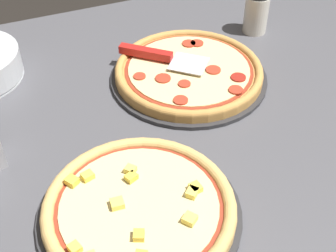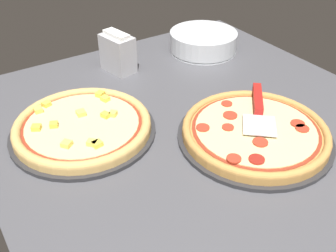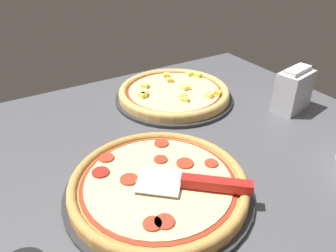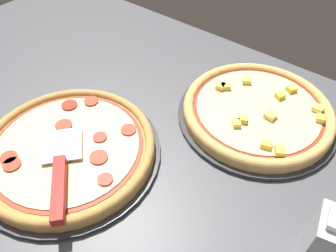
{
  "view_description": "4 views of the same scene",
  "coord_description": "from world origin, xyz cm",
  "px_view_note": "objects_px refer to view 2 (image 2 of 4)",
  "views": [
    {
      "loc": [
        42.88,
        77.19,
        67.79
      ],
      "look_at": [
        14.73,
        9.89,
        3.0
      ],
      "focal_mm": 50.0,
      "sensor_mm": 36.0,
      "label": 1
    },
    {
      "loc": [
        -51.57,
        53.16,
        59.15
      ],
      "look_at": [
        14.73,
        9.89,
        3.0
      ],
      "focal_mm": 42.0,
      "sensor_mm": 36.0,
      "label": 2
    },
    {
      "loc": [
        -22.37,
        -51.09,
        46.41
      ],
      "look_at": [
        14.73,
        9.89,
        3.0
      ],
      "focal_mm": 35.0,
      "sensor_mm": 36.0,
      "label": 3
    },
    {
      "loc": [
        45.16,
        -29.02,
        54.21
      ],
      "look_at": [
        14.73,
        9.89,
        3.0
      ],
      "focal_mm": 35.0,
      "sensor_mm": 36.0,
      "label": 4
    }
  ],
  "objects_px": {
    "pizza_front": "(255,131)",
    "serving_spatula": "(258,104)",
    "napkin_holder": "(118,53)",
    "pizza_back": "(82,125)",
    "plate_stack": "(203,42)"
  },
  "relations": [
    {
      "from": "pizza_front",
      "to": "serving_spatula",
      "type": "bearing_deg",
      "value": -46.35
    },
    {
      "from": "serving_spatula",
      "to": "napkin_holder",
      "type": "relative_size",
      "value": 1.55
    },
    {
      "from": "pizza_back",
      "to": "plate_stack",
      "type": "height_order",
      "value": "plate_stack"
    },
    {
      "from": "pizza_back",
      "to": "napkin_holder",
      "type": "height_order",
      "value": "napkin_holder"
    },
    {
      "from": "pizza_front",
      "to": "serving_spatula",
      "type": "distance_m",
      "value": 0.09
    },
    {
      "from": "plate_stack",
      "to": "napkin_holder",
      "type": "distance_m",
      "value": 0.32
    },
    {
      "from": "serving_spatula",
      "to": "plate_stack",
      "type": "bearing_deg",
      "value": -18.69
    },
    {
      "from": "pizza_back",
      "to": "serving_spatula",
      "type": "distance_m",
      "value": 0.45
    },
    {
      "from": "serving_spatula",
      "to": "plate_stack",
      "type": "relative_size",
      "value": 0.85
    },
    {
      "from": "pizza_front",
      "to": "napkin_holder",
      "type": "distance_m",
      "value": 0.53
    },
    {
      "from": "serving_spatula",
      "to": "pizza_back",
      "type": "bearing_deg",
      "value": 64.97
    },
    {
      "from": "pizza_front",
      "to": "pizza_back",
      "type": "distance_m",
      "value": 0.43
    },
    {
      "from": "plate_stack",
      "to": "napkin_holder",
      "type": "relative_size",
      "value": 1.82
    },
    {
      "from": "serving_spatula",
      "to": "plate_stack",
      "type": "height_order",
      "value": "plate_stack"
    },
    {
      "from": "pizza_front",
      "to": "pizza_back",
      "type": "relative_size",
      "value": 1.04
    }
  ]
}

